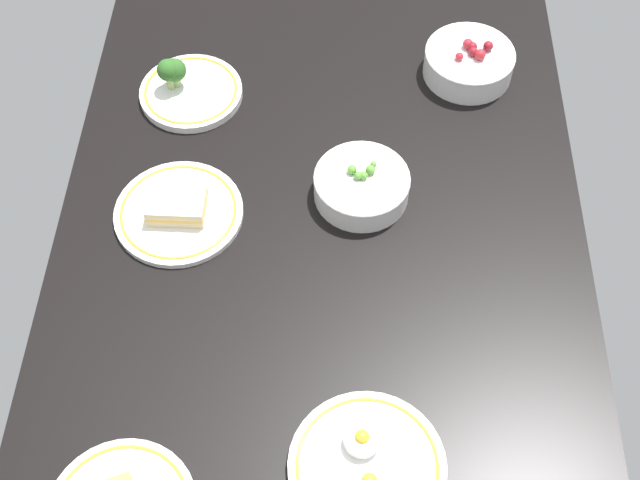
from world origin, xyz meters
TOP-DOWN VIEW (x-y plane):
  - dining_table at (0.00, 0.00)cm, footprint 127.55×84.60cm
  - plate_eggs at (-35.56, -7.45)cm, footprint 21.20×21.20cm
  - plate_broccoli at (32.17, 24.73)cm, footprint 18.32×18.32cm
  - bowl_peas at (10.62, -6.38)cm, footprint 15.68×15.68cm
  - bowl_berries at (39.35, -25.55)cm, footprint 16.26×16.26cm
  - plate_sandwich at (5.53, 23.02)cm, footprint 20.83×20.83cm

SIDE VIEW (x-z plane):
  - dining_table at x=0.00cm, z-range 0.00..4.00cm
  - plate_sandwich at x=5.53cm, z-range 3.01..7.25cm
  - plate_eggs at x=-35.56cm, z-range 2.63..7.79cm
  - plate_broccoli at x=32.17cm, z-range 1.84..9.50cm
  - bowl_peas at x=10.62cm, z-range 3.59..9.52cm
  - bowl_berries at x=39.35cm, z-range 3.44..10.32cm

